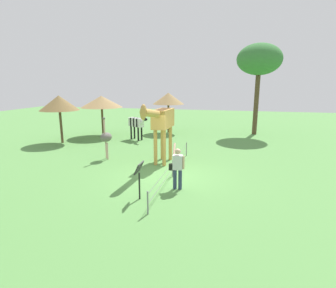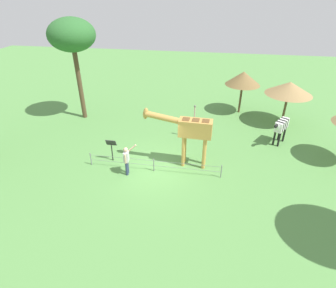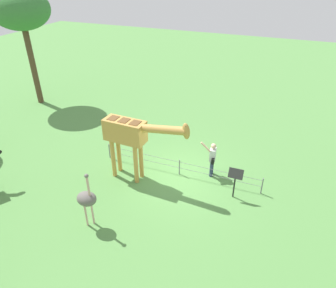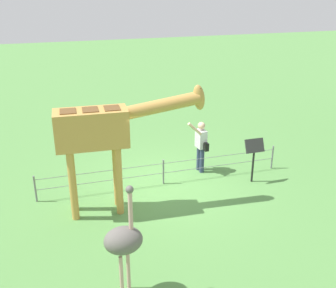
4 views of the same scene
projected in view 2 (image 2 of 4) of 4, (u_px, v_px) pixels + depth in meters
The scene contains 10 objects.
ground_plane at pixel (155, 169), 14.80m from camera, with size 60.00×60.00×0.00m, color #568E47.
giraffe at pixel (190, 130), 14.18m from camera, with size 3.67×0.78×3.14m.
visitor at pixel (127, 159), 14.02m from camera, with size 0.65×0.58×1.69m.
zebra at pixel (281, 127), 16.63m from camera, with size 1.19×1.70×1.66m.
ostrich at pixel (196, 121), 17.22m from camera, with size 0.70×0.56×2.25m.
shade_hut_near at pixel (289, 88), 18.39m from camera, with size 3.09×3.09×3.02m.
shade_hut_aside at pixel (243, 78), 20.09m from camera, with size 2.54×2.54×3.16m.
tree_east at pixel (72, 36), 17.76m from camera, with size 3.07×3.07×6.86m.
info_sign at pixel (111, 146), 15.09m from camera, with size 0.56×0.21×1.32m.
wire_fence at pixel (154, 164), 14.48m from camera, with size 7.05×0.05×0.75m.
Camera 2 is at (-2.72, 11.84, 8.60)m, focal length 29.51 mm.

